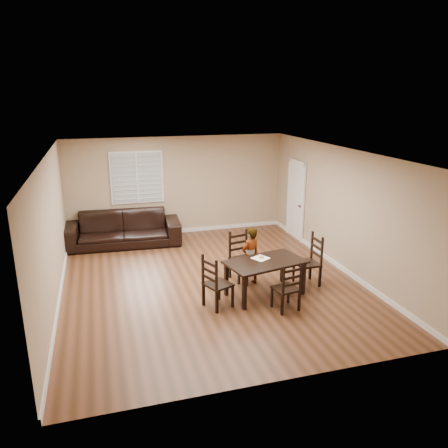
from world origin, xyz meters
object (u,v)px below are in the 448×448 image
(chair_right, at_px, (313,261))
(chair_far, at_px, (289,290))
(chair_near, at_px, (240,256))
(sofa, at_px, (123,229))
(donut, at_px, (261,257))
(dining_table, at_px, (265,265))
(chair_left, at_px, (213,285))
(child, at_px, (250,256))

(chair_right, bearing_deg, chair_far, -45.13)
(chair_near, distance_m, sofa, 3.63)
(chair_near, relative_size, donut, 9.88)
(dining_table, height_order, chair_left, chair_left)
(chair_near, height_order, chair_right, chair_right)
(dining_table, height_order, chair_near, chair_near)
(dining_table, relative_size, sofa, 0.56)
(donut, relative_size, sofa, 0.04)
(chair_left, bearing_deg, donut, -91.67)
(chair_far, relative_size, donut, 8.95)
(chair_right, height_order, donut, chair_right)
(chair_near, xyz_separation_m, chair_right, (1.34, -0.73, 0.01))
(dining_table, distance_m, child, 0.54)
(chair_near, xyz_separation_m, chair_left, (-0.92, -1.22, -0.01))
(child, bearing_deg, chair_far, 78.72)
(chair_near, height_order, donut, chair_near)
(chair_left, height_order, sofa, chair_left)
(child, xyz_separation_m, donut, (0.10, -0.36, 0.11))
(chair_right, bearing_deg, donut, -88.42)
(chair_far, xyz_separation_m, donut, (-0.18, 0.95, 0.30))
(donut, xyz_separation_m, sofa, (-2.44, 3.62, -0.30))
(dining_table, distance_m, chair_left, 1.16)
(child, bearing_deg, dining_table, 78.88)
(chair_right, bearing_deg, child, -104.92)
(chair_left, bearing_deg, chair_right, -101.03)
(sofa, bearing_deg, chair_far, -56.44)
(chair_left, bearing_deg, chair_far, -134.97)
(chair_right, xyz_separation_m, child, (-1.25, 0.31, 0.13))
(chair_right, bearing_deg, chair_near, -119.40)
(chair_near, relative_size, chair_right, 0.97)
(chair_far, height_order, donut, chair_far)
(chair_left, bearing_deg, sofa, -4.95)
(dining_table, bearing_deg, chair_near, 90.01)
(chair_near, xyz_separation_m, donut, (0.19, -0.78, 0.26))
(chair_far, height_order, sofa, chair_far)
(dining_table, bearing_deg, child, 90.00)
(chair_far, xyz_separation_m, chair_left, (-1.29, 0.51, 0.04))
(chair_right, distance_m, child, 1.30)
(dining_table, distance_m, chair_far, 0.82)
(dining_table, bearing_deg, donut, 83.66)
(chair_near, relative_size, chair_far, 1.10)
(dining_table, relative_size, donut, 15.71)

